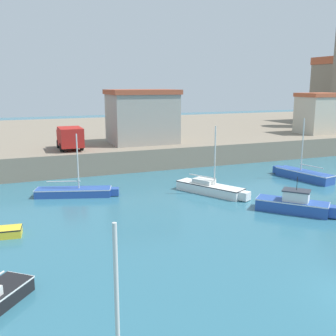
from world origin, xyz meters
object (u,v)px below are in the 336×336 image
at_px(sailboat_blue_5, 75,192).
at_px(harbor_shed_mid_row, 319,113).
at_px(sailboat_white_3, 211,188).
at_px(motorboat_blue_1, 295,204).
at_px(harbor_shed_near_wharf, 142,116).
at_px(sailboat_blue_0, 303,174).
at_px(truck_on_quay, 70,137).

height_order(sailboat_blue_5, harbor_shed_mid_row, harbor_shed_mid_row).
height_order(sailboat_white_3, sailboat_blue_5, sailboat_white_3).
bearing_deg(motorboat_blue_1, sailboat_blue_5, 144.27).
relative_size(sailboat_white_3, harbor_shed_near_wharf, 0.83).
relative_size(sailboat_blue_0, harbor_shed_mid_row, 1.15).
bearing_deg(motorboat_blue_1, harbor_shed_near_wharf, 101.24).
relative_size(sailboat_blue_0, truck_on_quay, 1.41).
xyz_separation_m(sailboat_white_3, harbor_shed_mid_row, (23.01, 13.93, 4.33)).
xyz_separation_m(motorboat_blue_1, truck_on_quay, (-12.06, 18.57, 2.82)).
distance_m(sailboat_white_3, sailboat_blue_5, 10.48).
bearing_deg(truck_on_quay, sailboat_blue_5, -96.17).
relative_size(harbor_shed_mid_row, truck_on_quay, 1.22).
relative_size(motorboat_blue_1, sailboat_blue_5, 0.74).
xyz_separation_m(harbor_shed_near_wharf, truck_on_quay, (-8.00, -1.87, -1.66)).
bearing_deg(harbor_shed_mid_row, sailboat_blue_0, -135.61).
xyz_separation_m(motorboat_blue_1, harbor_shed_mid_row, (19.94, 20.12, 4.22)).
height_order(harbor_shed_mid_row, truck_on_quay, harbor_shed_mid_row).
bearing_deg(harbor_shed_near_wharf, harbor_shed_mid_row, -0.76).
xyz_separation_m(sailboat_blue_0, motorboat_blue_1, (-6.90, -7.36, 0.12)).
relative_size(motorboat_blue_1, harbor_shed_mid_row, 0.88).
bearing_deg(sailboat_blue_0, harbor_shed_near_wharf, 129.96).
xyz_separation_m(sailboat_blue_0, harbor_shed_near_wharf, (-10.96, 13.08, 4.60)).
xyz_separation_m(harbor_shed_near_wharf, harbor_shed_mid_row, (24.00, -0.32, -0.26)).
height_order(sailboat_blue_5, truck_on_quay, sailboat_blue_5).
height_order(sailboat_blue_5, harbor_shed_near_wharf, harbor_shed_near_wharf).
distance_m(sailboat_blue_0, harbor_shed_mid_row, 18.75).
distance_m(sailboat_blue_5, harbor_shed_mid_row, 34.97).
distance_m(sailboat_blue_0, motorboat_blue_1, 10.09).
xyz_separation_m(sailboat_blue_0, sailboat_blue_5, (-19.95, 2.03, -0.09)).
bearing_deg(sailboat_blue_5, truck_on_quay, 83.83).
height_order(sailboat_blue_0, sailboat_white_3, sailboat_blue_0).
bearing_deg(sailboat_white_3, truck_on_quay, 125.99).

